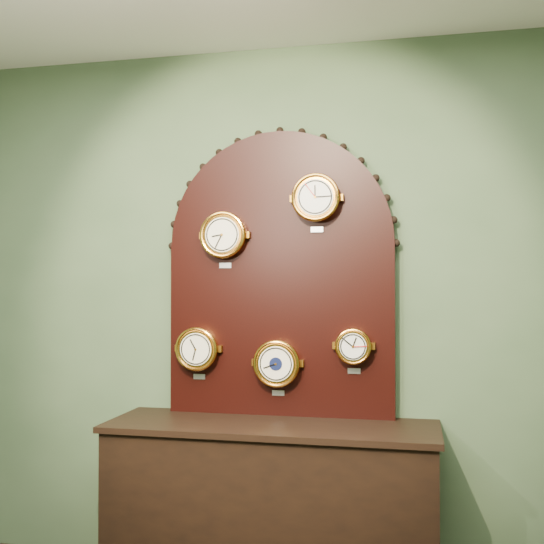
% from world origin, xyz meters
% --- Properties ---
extents(wall_back, '(4.00, 0.00, 4.00)m').
position_xyz_m(wall_back, '(0.00, 2.50, 1.40)').
color(wall_back, '#475F41').
rests_on(wall_back, ground).
extents(shop_counter, '(1.60, 0.50, 0.80)m').
position_xyz_m(shop_counter, '(0.00, 2.23, 0.40)').
color(shop_counter, black).
rests_on(shop_counter, ground_plane).
extents(display_board, '(1.26, 0.06, 1.53)m').
position_xyz_m(display_board, '(0.00, 2.45, 1.63)').
color(display_board, black).
rests_on(display_board, shop_counter).
extents(roman_clock, '(0.25, 0.08, 0.30)m').
position_xyz_m(roman_clock, '(-0.29, 2.38, 1.78)').
color(roman_clock, orange).
rests_on(roman_clock, display_board).
extents(arabic_clock, '(0.25, 0.08, 0.30)m').
position_xyz_m(arabic_clock, '(0.20, 2.38, 1.96)').
color(arabic_clock, orange).
rests_on(arabic_clock, display_board).
extents(hygrometer, '(0.23, 0.08, 0.28)m').
position_xyz_m(hygrometer, '(-0.44, 2.38, 1.17)').
color(hygrometer, orange).
rests_on(hygrometer, display_board).
extents(barometer, '(0.25, 0.08, 0.30)m').
position_xyz_m(barometer, '(-0.00, 2.38, 1.11)').
color(barometer, orange).
rests_on(barometer, display_board).
extents(tide_clock, '(0.18, 0.08, 0.24)m').
position_xyz_m(tide_clock, '(0.39, 2.38, 1.20)').
color(tide_clock, orange).
rests_on(tide_clock, display_board).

